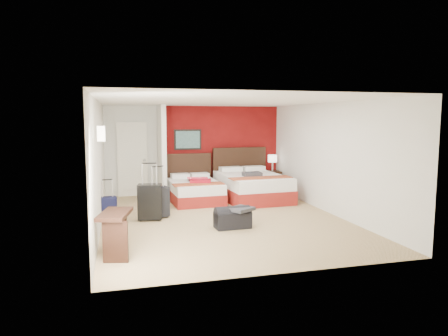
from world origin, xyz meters
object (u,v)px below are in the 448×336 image
object	(u,v)px
duffel_bag	(233,219)
desk	(115,234)
bed_right	(252,187)
suitcase_navy	(108,209)
nightstand	(272,181)
bed_left	(195,191)
suitcase_black	(150,203)
red_suitcase_open	(199,180)
suitcase_charcoal	(158,203)
table_lamp	(272,163)

from	to	relation	value
duffel_bag	desk	bearing A→B (deg)	-156.17
bed_right	suitcase_navy	bearing A→B (deg)	-162.35
nightstand	duffel_bag	distance (m)	4.22
bed_left	suitcase_black	bearing A→B (deg)	-129.43
bed_right	nightstand	world-z (taller)	bed_right
suitcase_navy	duffel_bag	size ratio (longest dim) A/B	0.69
red_suitcase_open	bed_left	bearing A→B (deg)	148.45
bed_right	suitcase_charcoal	world-z (taller)	bed_right
bed_left	table_lamp	xyz separation A→B (m)	(2.47, 0.84, 0.59)
suitcase_navy	duffel_bag	bearing A→B (deg)	-37.94
bed_left	suitcase_charcoal	distance (m)	1.90
bed_left	nightstand	bearing A→B (deg)	15.80
nightstand	suitcase_charcoal	distance (m)	4.29
table_lamp	suitcase_charcoal	xyz separation A→B (m)	(-3.56, -2.39, -0.53)
suitcase_black	duffel_bag	bearing A→B (deg)	-23.89
red_suitcase_open	suitcase_charcoal	bearing A→B (deg)	-115.81
bed_right	desk	distance (m)	5.14
duffel_bag	bed_left	bearing A→B (deg)	92.47
bed_left	duffel_bag	xyz separation A→B (m)	(0.25, -2.75, -0.09)
nightstand	suitcase_navy	xyz separation A→B (m)	(-4.60, -2.36, -0.07)
suitcase_charcoal	suitcase_navy	xyz separation A→B (m)	(-1.05, 0.03, -0.09)
bed_left	suitcase_black	xyz separation A→B (m)	(-1.27, -1.72, 0.11)
suitcase_black	suitcase_charcoal	bearing A→B (deg)	51.85
bed_right	red_suitcase_open	bearing A→B (deg)	176.51
bed_right	suitcase_black	bearing A→B (deg)	-153.56
bed_right	suitcase_black	world-z (taller)	suitcase_black
bed_right	suitcase_navy	distance (m)	3.93
red_suitcase_open	nightstand	size ratio (longest dim) A/B	1.17
bed_right	duffel_bag	size ratio (longest dim) A/B	3.20
bed_right	suitcase_navy	world-z (taller)	bed_right
suitcase_black	duffel_bag	size ratio (longest dim) A/B	1.07
bed_left	nightstand	xyz separation A→B (m)	(2.47, 0.84, 0.04)
bed_right	desk	xyz separation A→B (m)	(-3.50, -3.76, 0.01)
red_suitcase_open	nightstand	bearing A→B (deg)	35.00
bed_right	table_lamp	xyz separation A→B (m)	(0.94, 0.93, 0.52)
nightstand	bed_left	bearing A→B (deg)	-158.97
red_suitcase_open	table_lamp	xyz separation A→B (m)	(2.37, 0.94, 0.28)
duffel_bag	suitcase_charcoal	bearing A→B (deg)	135.49
suitcase_navy	duffel_bag	xyz separation A→B (m)	(2.38, -1.23, -0.06)
bed_right	nightstand	xyz separation A→B (m)	(0.94, 0.93, -0.02)
suitcase_navy	desk	world-z (taller)	desk
duffel_bag	suitcase_navy	bearing A→B (deg)	150.03
nightstand	duffel_bag	bearing A→B (deg)	-119.47
table_lamp	suitcase_charcoal	bearing A→B (deg)	-146.12
suitcase_black	suitcase_navy	world-z (taller)	suitcase_black
red_suitcase_open	duffel_bag	size ratio (longest dim) A/B	1.04
suitcase_navy	duffel_bag	distance (m)	2.68
bed_left	suitcase_navy	bearing A→B (deg)	-147.41
bed_left	suitcase_black	size ratio (longest dim) A/B	2.38
table_lamp	suitcase_navy	world-z (taller)	table_lamp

